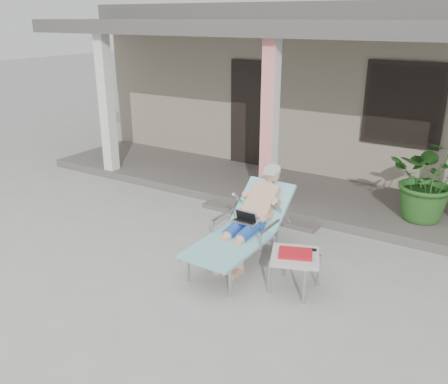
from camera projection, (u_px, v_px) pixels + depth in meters
The scene contains 8 objects.
ground at pixel (192, 265), 6.19m from camera, with size 60.00×60.00×0.00m, color #9E9E99.
house at pixel (355, 81), 10.79m from camera, with size 10.40×5.40×3.30m.
porch_deck at pixel (288, 192), 8.56m from camera, with size 10.00×2.00×0.15m, color #605B56.
porch_overhang at pixel (295, 34), 7.57m from camera, with size 10.00×2.30×2.85m.
porch_step at pixel (258, 215), 7.65m from camera, with size 2.00×0.30×0.07m, color #605B56.
lounger at pixel (248, 207), 6.10m from camera, with size 0.74×1.89×1.21m.
side_table at pixel (295, 258), 5.50m from camera, with size 0.71×0.71×0.49m.
potted_palm at pixel (430, 179), 6.99m from camera, with size 1.16×1.00×1.29m, color #26591E.
Camera 1 is at (3.23, -4.44, 3.04)m, focal length 38.00 mm.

